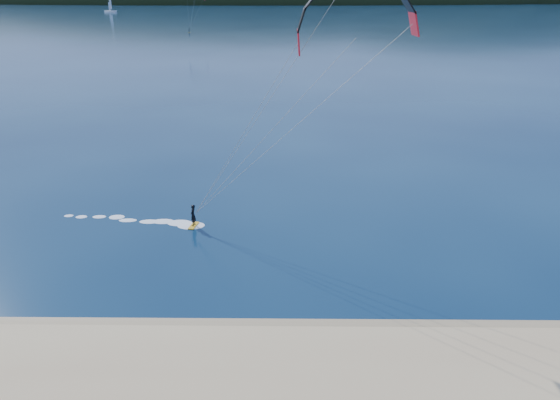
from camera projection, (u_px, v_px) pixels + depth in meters
The scene contains 5 objects.
ground at pixel (197, 399), 22.33m from camera, with size 1800.00×1800.00×0.00m, color #071C38.
wet_sand at pixel (211, 334), 26.50m from camera, with size 220.00×2.50×0.10m.
headland at pixel (284, 2), 715.79m from camera, with size 1200.00×310.00×140.00m.
kitesurfer_near at pixel (344, 48), 30.95m from camera, with size 24.93×6.23×16.56m.
sailboat at pixel (110, 11), 395.06m from camera, with size 9.00×5.64×12.56m.
Camera 1 is at (3.67, -17.70, 15.90)m, focal length 34.42 mm.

